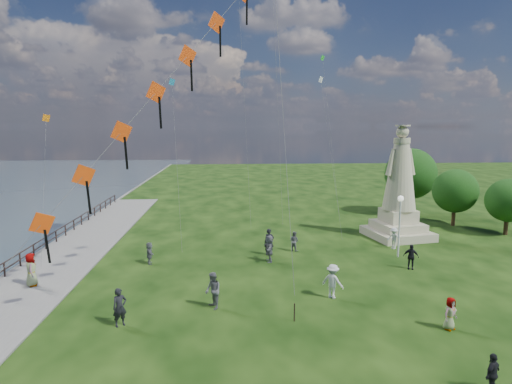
{
  "coord_description": "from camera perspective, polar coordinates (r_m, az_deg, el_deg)",
  "views": [
    {
      "loc": [
        -2.6,
        -16.06,
        9.19
      ],
      "look_at": [
        -1.0,
        8.0,
        5.5
      ],
      "focal_mm": 30.0,
      "sensor_mm": 36.0,
      "label": 1
    }
  ],
  "objects": [
    {
      "name": "waterfront",
      "position": [
        29.55,
        -29.45,
        -10.71
      ],
      "size": [
        200.0,
        200.0,
        1.51
      ],
      "color": "#2E3A45",
      "rests_on": "ground"
    },
    {
      "name": "statue",
      "position": [
        37.29,
        18.55,
        -0.49
      ],
      "size": [
        5.35,
        5.35,
        9.33
      ],
      "rotation": [
        0.0,
        0.0,
        0.19
      ],
      "color": "#C2B893",
      "rests_on": "ground"
    },
    {
      "name": "lamppost",
      "position": [
        31.72,
        18.66,
        -2.66
      ],
      "size": [
        0.41,
        0.41,
        4.42
      ],
      "color": "silver",
      "rests_on": "ground"
    },
    {
      "name": "tree_row",
      "position": [
        45.51,
        23.01,
        1.21
      ],
      "size": [
        9.18,
        13.53,
        6.96
      ],
      "color": "#382314",
      "rests_on": "ground"
    },
    {
      "name": "person_0",
      "position": [
        21.46,
        -17.71,
        -14.43
      ],
      "size": [
        0.79,
        0.73,
        1.82
      ],
      "primitive_type": "imported",
      "rotation": [
        0.0,
        0.0,
        0.6
      ],
      "color": "black",
      "rests_on": "ground"
    },
    {
      "name": "person_1",
      "position": [
        22.38,
        -5.76,
        -12.97
      ],
      "size": [
        0.87,
        1.07,
        1.89
      ],
      "primitive_type": "imported",
      "rotation": [
        0.0,
        0.0,
        -1.18
      ],
      "color": "#595960",
      "rests_on": "ground"
    },
    {
      "name": "person_2",
      "position": [
        23.92,
        10.19,
        -11.63
      ],
      "size": [
        1.34,
        1.24,
        1.87
      ],
      "primitive_type": "imported",
      "rotation": [
        0.0,
        0.0,
        2.48
      ],
      "color": "silver",
      "rests_on": "ground"
    },
    {
      "name": "person_3",
      "position": [
        18.0,
        29.0,
        -20.43
      ],
      "size": [
        0.98,
        0.86,
        1.5
      ],
      "primitive_type": "imported",
      "rotation": [
        0.0,
        0.0,
        3.73
      ],
      "color": "black",
      "rests_on": "ground"
    },
    {
      "name": "person_4",
      "position": [
        22.1,
        24.46,
        -14.54
      ],
      "size": [
        0.87,
        0.74,
        1.52
      ],
      "primitive_type": "imported",
      "rotation": [
        0.0,
        0.0,
        0.46
      ],
      "color": "#595960",
      "rests_on": "ground"
    },
    {
      "name": "person_5",
      "position": [
        30.03,
        -14.02,
        -7.89
      ],
      "size": [
        0.92,
        1.49,
        1.49
      ],
      "primitive_type": "imported",
      "rotation": [
        0.0,
        0.0,
        1.82
      ],
      "color": "#595960",
      "rests_on": "ground"
    },
    {
      "name": "person_6",
      "position": [
        31.02,
        1.77,
        -6.68
      ],
      "size": [
        0.7,
        0.46,
        1.93
      ],
      "primitive_type": "imported",
      "rotation": [
        0.0,
        0.0,
        0.0
      ],
      "color": "black",
      "rests_on": "ground"
    },
    {
      "name": "person_7",
      "position": [
        32.22,
        5.1,
        -6.54
      ],
      "size": [
        0.84,
        0.8,
        1.48
      ],
      "primitive_type": "imported",
      "rotation": [
        0.0,
        0.0,
        2.44
      ],
      "color": "#595960",
      "rests_on": "ground"
    },
    {
      "name": "person_8",
      "position": [
        34.23,
        17.89,
        -5.88
      ],
      "size": [
        1.09,
        1.16,
        1.64
      ],
      "primitive_type": "imported",
      "rotation": [
        0.0,
        0.0,
        -0.88
      ],
      "color": "silver",
      "rests_on": "ground"
    },
    {
      "name": "person_9",
      "position": [
        29.85,
        19.95,
        -8.11
      ],
      "size": [
        1.09,
        0.83,
        1.65
      ],
      "primitive_type": "imported",
      "rotation": [
        0.0,
        0.0,
        -0.4
      ],
      "color": "black",
      "rests_on": "ground"
    },
    {
      "name": "person_10",
      "position": [
        28.14,
        -27.77,
        -9.32
      ],
      "size": [
        0.85,
        1.08,
        1.93
      ],
      "primitive_type": "imported",
      "rotation": [
        0.0,
        0.0,
        1.9
      ],
      "color": "#595960",
      "rests_on": "ground"
    },
    {
      "name": "person_11",
      "position": [
        29.58,
        1.78,
        -7.53
      ],
      "size": [
        0.79,
        1.73,
        1.84
      ],
      "primitive_type": "imported",
      "rotation": [
        0.0,
        0.0,
        4.74
      ],
      "color": "#595960",
      "rests_on": "ground"
    },
    {
      "name": "red_kite_train",
      "position": [
        21.02,
        -13.58,
        11.91
      ],
      "size": [
        12.29,
        9.35,
        16.81
      ],
      "color": "black",
      "rests_on": "ground"
    },
    {
      "name": "small_kites",
      "position": [
        39.82,
        -1.39,
        16.83
      ],
      "size": [
        24.64,
        18.75,
        31.66
      ],
      "color": "teal",
      "rests_on": "ground"
    }
  ]
}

